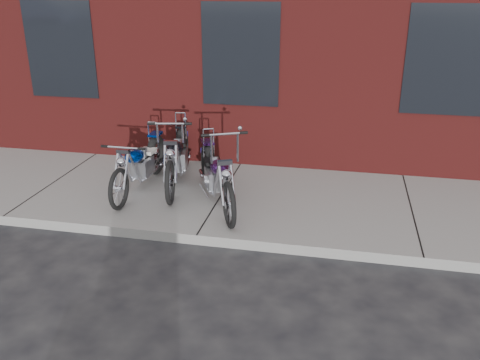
# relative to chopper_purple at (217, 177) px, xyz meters

# --- Properties ---
(ground) EXTENTS (120.00, 120.00, 0.00)m
(ground) POSITION_rel_chopper_purple_xyz_m (-0.01, -1.15, -0.57)
(ground) COLOR black
(ground) RESTS_ON ground
(sidewalk) EXTENTS (22.00, 3.00, 0.15)m
(sidewalk) POSITION_rel_chopper_purple_xyz_m (-0.01, 0.35, -0.50)
(sidewalk) COLOR gray
(sidewalk) RESTS_ON ground
(chopper_purple) EXTENTS (1.11, 2.17, 1.32)m
(chopper_purple) POSITION_rel_chopper_purple_xyz_m (0.00, 0.00, 0.00)
(chopper_purple) COLOR black
(chopper_purple) RESTS_ON sidewalk
(chopper_blue) EXTENTS (0.55, 2.26, 0.98)m
(chopper_blue) POSITION_rel_chopper_purple_xyz_m (-1.40, 0.31, -0.02)
(chopper_blue) COLOR black
(chopper_blue) RESTS_ON sidewalk
(chopper_third) EXTENTS (0.73, 2.42, 1.24)m
(chopper_third) POSITION_rel_chopper_purple_xyz_m (-0.88, 0.71, 0.02)
(chopper_third) COLOR black
(chopper_third) RESTS_ON sidewalk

